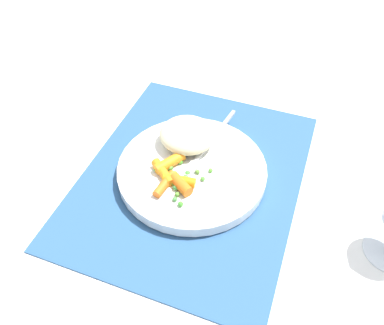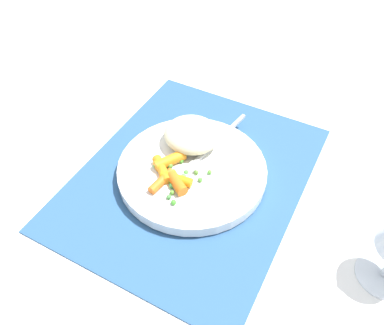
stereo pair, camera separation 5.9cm
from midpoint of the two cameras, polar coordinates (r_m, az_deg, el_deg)
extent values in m
plane|color=white|center=(0.67, -2.54, -2.19)|extent=(2.40, 2.40, 0.00)
cube|color=#2D5684|center=(0.67, -2.55, -2.02)|extent=(0.44, 0.35, 0.01)
cylinder|color=white|center=(0.66, -2.58, -1.30)|extent=(0.24, 0.24, 0.02)
ellipsoid|color=beige|center=(0.67, -3.19, 3.87)|extent=(0.09, 0.09, 0.04)
cylinder|color=orange|center=(0.63, -6.83, -1.53)|extent=(0.05, 0.05, 0.01)
cylinder|color=orange|center=(0.62, -6.65, -3.19)|extent=(0.05, 0.02, 0.01)
cylinder|color=orange|center=(0.65, -5.86, -0.13)|extent=(0.05, 0.04, 0.02)
cylinder|color=orange|center=(0.62, -4.58, -2.69)|extent=(0.02, 0.05, 0.02)
cylinder|color=orange|center=(0.61, -4.42, -3.28)|extent=(0.04, 0.04, 0.02)
sphere|color=green|center=(0.60, -4.50, -6.07)|extent=(0.01, 0.01, 0.01)
sphere|color=#4B8D46|center=(0.63, -3.27, -2.36)|extent=(0.01, 0.01, 0.01)
sphere|color=green|center=(0.65, -7.77, -1.06)|extent=(0.01, 0.01, 0.01)
sphere|color=#58B12F|center=(0.62, -5.37, -2.99)|extent=(0.01, 0.01, 0.01)
sphere|color=#52AD3C|center=(0.63, -1.15, -2.46)|extent=(0.01, 0.01, 0.01)
sphere|color=#529033|center=(0.64, -5.75, -0.93)|extent=(0.01, 0.01, 0.01)
sphere|color=#52B637|center=(0.65, -4.43, -0.33)|extent=(0.01, 0.01, 0.01)
sphere|color=#58AD37|center=(0.64, 0.16, -0.97)|extent=(0.01, 0.01, 0.01)
sphere|color=#599B35|center=(0.61, -4.93, -4.69)|extent=(0.01, 0.01, 0.01)
sphere|color=green|center=(0.62, -5.08, -3.71)|extent=(0.01, 0.01, 0.01)
sphere|color=#499544|center=(0.60, -4.88, -5.51)|extent=(0.01, 0.01, 0.01)
sphere|color=#589031|center=(0.64, -1.86, -1.49)|extent=(0.01, 0.01, 0.01)
sphere|color=#5A9731|center=(0.63, -5.17, -1.76)|extent=(0.01, 0.01, 0.01)
sphere|color=green|center=(0.63, -3.20, -1.71)|extent=(0.01, 0.01, 0.01)
cube|color=#BBBBBB|center=(0.64, -3.34, -1.43)|extent=(0.05, 0.02, 0.01)
cube|color=#BBBBBB|center=(0.70, 0.92, 3.75)|extent=(0.15, 0.03, 0.01)
camera|label=1|loc=(0.03, -92.65, -2.81)|focal=37.41mm
camera|label=2|loc=(0.03, 87.35, 2.81)|focal=37.41mm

